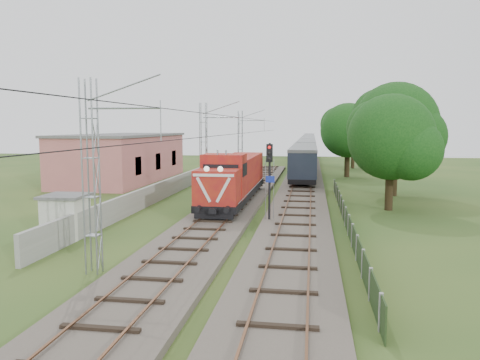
% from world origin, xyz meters
% --- Properties ---
extents(ground, '(140.00, 140.00, 0.00)m').
position_xyz_m(ground, '(0.00, 0.00, 0.00)').
color(ground, '#26491B').
rests_on(ground, ground).
extents(track_main, '(4.20, 70.00, 0.45)m').
position_xyz_m(track_main, '(0.00, 7.00, 0.18)').
color(track_main, '#6B6054').
rests_on(track_main, ground).
extents(track_side, '(4.20, 80.00, 0.45)m').
position_xyz_m(track_side, '(5.00, 20.00, 0.18)').
color(track_side, '#6B6054').
rests_on(track_side, ground).
extents(catenary, '(3.31, 70.00, 8.00)m').
position_xyz_m(catenary, '(-2.95, 12.00, 4.05)').
color(catenary, gray).
rests_on(catenary, ground).
extents(boundary_wall, '(0.25, 40.00, 1.50)m').
position_xyz_m(boundary_wall, '(-6.50, 12.00, 0.75)').
color(boundary_wall, '#9E9E99').
rests_on(boundary_wall, ground).
extents(station_building, '(8.40, 20.40, 5.22)m').
position_xyz_m(station_building, '(-15.00, 24.00, 2.63)').
color(station_building, '#B25F5F').
rests_on(station_building, ground).
extents(fence, '(0.12, 32.00, 1.20)m').
position_xyz_m(fence, '(8.00, 3.00, 0.60)').
color(fence, black).
rests_on(fence, ground).
extents(locomotive, '(2.82, 16.13, 4.09)m').
position_xyz_m(locomotive, '(0.00, 9.68, 2.14)').
color(locomotive, black).
rests_on(locomotive, ground).
extents(coach_rake, '(2.81, 105.09, 3.25)m').
position_xyz_m(coach_rake, '(5.00, 70.66, 2.37)').
color(coach_rake, black).
rests_on(coach_rake, ground).
extents(signal_post, '(0.55, 0.44, 5.06)m').
position_xyz_m(signal_post, '(3.32, 2.83, 3.48)').
color(signal_post, black).
rests_on(signal_post, ground).
extents(relay_hut, '(2.38, 2.38, 2.38)m').
position_xyz_m(relay_hut, '(-7.40, -2.33, 1.20)').
color(relay_hut, silver).
rests_on(relay_hut, ground).
extents(tree_a, '(6.49, 6.18, 8.41)m').
position_xyz_m(tree_a, '(11.56, 9.09, 5.24)').
color(tree_a, '#312614').
rests_on(tree_a, ground).
extents(tree_b, '(7.64, 7.28, 9.90)m').
position_xyz_m(tree_b, '(13.12, 16.56, 6.18)').
color(tree_b, '#312614').
rests_on(tree_b, ground).
extents(tree_c, '(6.83, 6.51, 8.86)m').
position_xyz_m(tree_c, '(10.16, 31.55, 5.52)').
color(tree_c, '#312614').
rests_on(tree_c, ground).
extents(tree_d, '(6.59, 6.28, 8.54)m').
position_xyz_m(tree_d, '(11.85, 43.75, 5.33)').
color(tree_d, '#312614').
rests_on(tree_d, ground).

